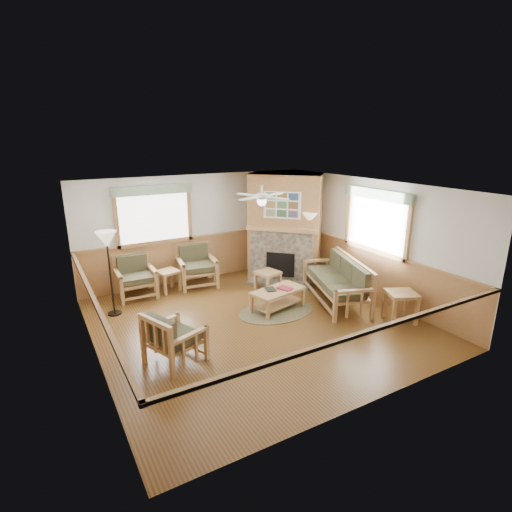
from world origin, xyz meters
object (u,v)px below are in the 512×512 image
footstool (268,280)px  floor_lamp_right (309,248)px  armchair_back_right (197,266)px  end_table_sofa (400,307)px  armchair_back_left (136,277)px  floor_lamp_left (110,274)px  armchair_left (175,337)px  end_table_chairs (168,281)px  coffee_table (278,299)px  sofa (336,281)px

footstool → floor_lamp_right: 1.32m
armchair_back_right → end_table_sofa: 4.83m
armchair_back_left → floor_lamp_left: (-0.65, -0.74, 0.43)m
end_table_sofa → floor_lamp_right: size_ratio=0.34×
armchair_left → armchair_back_right: bearing=-48.3°
floor_lamp_left → end_table_chairs: bearing=25.7°
end_table_chairs → floor_lamp_left: size_ratio=0.29×
coffee_table → floor_lamp_right: 2.00m
armchair_back_left → floor_lamp_left: floor_lamp_left is taller
sofa → end_table_chairs: 3.95m
sofa → armchair_back_left: sofa is taller
footstool → armchair_back_right: bearing=142.5°
end_table_chairs → coffee_table: bearing=-51.9°
end_table_sofa → floor_lamp_left: (-4.95, 3.21, 0.59)m
armchair_back_right → floor_lamp_right: floor_lamp_right is taller
end_table_chairs → armchair_back_left: bearing=174.9°
end_table_chairs → end_table_sofa: (3.55, -3.88, 0.05)m
sofa → armchair_back_left: bearing=-103.8°
coffee_table → floor_lamp_left: size_ratio=0.64×
floor_lamp_right → end_table_chairs: bearing=160.5°
end_table_sofa → footstool: (-1.38, 2.86, -0.09)m
armchair_left → floor_lamp_left: (-0.52, 2.41, 0.46)m
sofa → armchair_left: size_ratio=2.40×
armchair_back_left → floor_lamp_right: (4.03, -1.23, 0.44)m
coffee_table → floor_lamp_left: bearing=141.1°
coffee_table → floor_lamp_right: floor_lamp_right is taller
coffee_table → floor_lamp_left: 3.52m
coffee_table → footstool: 1.25m
sofa → end_table_sofa: size_ratio=3.43×
coffee_table → end_table_chairs: end_table_chairs is taller
sofa → end_table_chairs: size_ratio=4.03×
footstool → floor_lamp_left: 3.65m
armchair_left → coffee_table: size_ratio=0.77×
armchair_back_left → armchair_left: (-0.13, -3.15, -0.03)m
armchair_left → floor_lamp_right: (4.16, 1.92, 0.47)m
sofa → footstool: size_ratio=4.21×
armchair_left → floor_lamp_left: 2.51m
sofa → armchair_back_left: 4.58m
end_table_chairs → floor_lamp_right: size_ratio=0.29×
coffee_table → floor_lamp_right: size_ratio=0.63×
armchair_left → coffee_table: 2.75m
armchair_left → floor_lamp_left: bearing=-8.6°
armchair_back_right → armchair_left: size_ratio=1.12×
sofa → armchair_back_right: armchair_back_right is taller
armchair_back_left → end_table_sofa: bearing=-41.3°
armchair_back_right → armchair_left: (-1.64, -3.14, -0.06)m
armchair_back_right → armchair_left: armchair_back_right is taller
footstool → end_table_chairs: bearing=154.8°
floor_lamp_left → armchair_left: bearing=-77.8°
end_table_sofa → floor_lamp_left: bearing=147.0°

